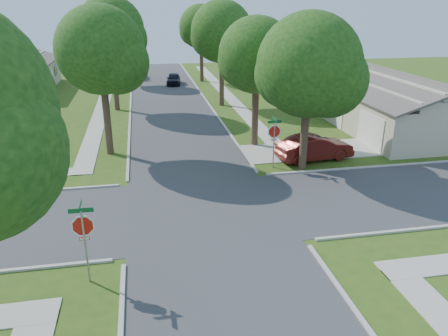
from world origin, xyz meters
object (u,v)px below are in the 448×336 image
object	(u,v)px
tree_e_near	(257,59)
tree_w_mid	(111,33)
tree_w_far	(118,34)
car_curb_east	(173,79)
tree_ne_corner	(310,70)
house_nw_far	(11,76)
tree_e_mid	(222,35)
house_ne_far	(307,72)
car_driveway	(314,148)
stop_sign_sw	(83,229)
tree_e_far	(201,29)
tree_w_near	(102,54)
stop_sign_ne	(274,134)
house_ne_near	(395,108)
car_curb_west	(134,71)

from	to	relation	value
tree_e_near	tree_w_mid	bearing A→B (deg)	128.05
tree_w_far	car_curb_east	xyz separation A→B (m)	(5.85, -1.53, -4.86)
tree_w_far	tree_ne_corner	xyz separation A→B (m)	(11.01, -29.80, 0.09)
tree_w_mid	house_nw_far	xyz separation A→B (m)	(-11.35, 10.99, -4.97)
tree_e_mid	tree_ne_corner	distance (m)	16.89
tree_e_mid	tree_w_far	xyz separation A→B (m)	(-9.41, 13.00, -0.75)
house_ne_far	car_driveway	distance (m)	24.99
tree_e_mid	tree_w_far	world-z (taller)	tree_e_mid
stop_sign_sw	house_nw_far	bearing A→B (deg)	107.10
tree_e_far	tree_w_near	bearing A→B (deg)	-110.60
tree_w_near	tree_w_mid	bearing A→B (deg)	89.98
stop_sign_ne	house_nw_far	world-z (taller)	house_nw_far
tree_e_far	house_ne_far	xyz separation A→B (m)	(11.24, -5.01, -4.46)
tree_e_near	tree_e_mid	bearing A→B (deg)	89.97
stop_sign_ne	tree_w_far	world-z (taller)	tree_w_far
stop_sign_ne	house_ne_near	size ratio (longest dim) A/B	0.22
stop_sign_sw	house_ne_far	bearing A→B (deg)	58.45
stop_sign_sw	house_ne_far	world-z (taller)	house_ne_far
stop_sign_ne	tree_w_far	size ratio (longest dim) A/B	0.37
tree_e_near	house_ne_near	xyz separation A→B (m)	(11.24, 1.99, -4.13)
tree_w_near	car_curb_east	world-z (taller)	tree_w_near
tree_e_mid	car_curb_west	distance (m)	19.98
tree_e_far	house_ne_near	size ratio (longest dim) A/B	0.64
tree_e_near	tree_w_far	size ratio (longest dim) A/B	1.03
house_ne_near	car_curb_east	size ratio (longest dim) A/B	3.61
tree_w_near	car_curb_east	size ratio (longest dim) A/B	2.38
stop_sign_ne	car_driveway	world-z (taller)	stop_sign_ne
tree_e_mid	car_curb_east	xyz separation A→B (m)	(-3.56, 11.47, -5.61)
tree_e_far	house_ne_far	bearing A→B (deg)	-24.03
tree_e_near	house_ne_near	world-z (taller)	tree_e_near
tree_e_mid	house_ne_far	size ratio (longest dim) A/B	0.68
house_ne_far	car_curb_west	world-z (taller)	house_ne_far
tree_w_near	house_nw_far	bearing A→B (deg)	116.27
tree_e_mid	tree_e_far	distance (m)	13.00
tree_e_near	tree_e_far	bearing A→B (deg)	90.00
stop_sign_ne	car_curb_east	size ratio (longest dim) A/B	0.79
tree_e_mid	house_ne_near	distance (m)	15.77
tree_w_near	house_ne_far	size ratio (longest dim) A/B	0.66
tree_ne_corner	car_driveway	size ratio (longest dim) A/B	1.86
house_ne_far	tree_w_mid	bearing A→B (deg)	-158.83
stop_sign_sw	tree_w_far	size ratio (longest dim) A/B	0.37
house_ne_near	car_curb_east	world-z (taller)	house_ne_near
stop_sign_sw	car_curb_east	distance (m)	37.67
stop_sign_sw	house_ne_far	size ratio (longest dim) A/B	0.22
tree_w_far	house_ne_near	world-z (taller)	tree_w_far
stop_sign_ne	tree_w_mid	size ratio (longest dim) A/B	0.31
tree_w_far	car_curb_east	bearing A→B (deg)	-14.63
tree_w_mid	house_ne_far	distance (m)	22.68
tree_w_near	car_driveway	size ratio (longest dim) A/B	1.92
stop_sign_sw	tree_w_near	bearing A→B (deg)	89.77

